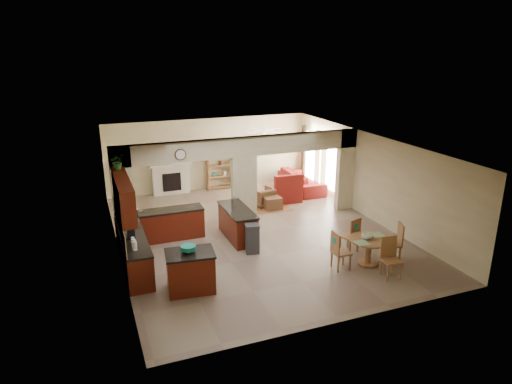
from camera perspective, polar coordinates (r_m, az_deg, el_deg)
name	(u,v)px	position (r m, az deg, el deg)	size (l,w,h in m)	color
floor	(255,233)	(13.97, -0.09, -5.20)	(10.00, 10.00, 0.00)	#796853
ceiling	(255,143)	(13.13, -0.10, 6.11)	(10.00, 10.00, 0.00)	white
wall_back	(210,154)	(18.08, -5.83, 4.75)	(8.00, 8.00, 0.00)	beige
wall_front	(346,261)	(9.32, 11.15, -8.42)	(8.00, 8.00, 0.00)	beige
wall_left	(115,206)	(12.68, -17.22, -1.71)	(10.00, 10.00, 0.00)	beige
wall_right	(370,176)	(15.33, 14.00, 1.91)	(10.00, 10.00, 0.00)	beige
partition_left_pier	(123,194)	(13.65, -16.31, -0.24)	(0.60, 0.25, 2.80)	beige
partition_center_pier	(244,190)	(14.47, -1.52, 0.27)	(0.80, 0.25, 2.20)	beige
partition_right_pier	(345,170)	(15.96, 11.09, 2.74)	(0.60, 0.25, 2.80)	beige
partition_header	(244,147)	(14.11, -1.57, 5.69)	(8.00, 0.25, 0.60)	beige
kitchen_counter	(147,238)	(12.84, -13.45, -5.61)	(2.52, 3.29, 1.48)	#470F08
upper_cabinets	(123,196)	(11.77, -16.26, -0.45)	(0.35, 2.40, 0.90)	#470F08
peninsula	(238,223)	(13.51, -2.30, -3.95)	(0.70, 1.85, 0.91)	#470F08
wall_clock	(180,155)	(13.46, -9.42, 4.63)	(0.34, 0.34, 0.03)	#4B2C19
rug	(265,207)	(16.20, 1.19, -1.86)	(1.60, 1.30, 0.01)	brown
fireplace	(171,178)	(17.78, -10.58, 1.69)	(1.60, 0.35, 1.20)	beige
shelving_unit	(220,167)	(18.12, -4.56, 3.19)	(1.00, 0.32, 1.80)	brown
window_a	(332,166)	(17.22, 9.54, 3.25)	(0.02, 0.90, 1.90)	white
window_b	(311,156)	(18.65, 6.90, 4.50)	(0.02, 0.90, 1.90)	white
glazed_door	(321,164)	(17.97, 8.14, 3.43)	(0.02, 0.70, 2.10)	white
drape_a_left	(340,170)	(16.70, 10.45, 2.74)	(0.10, 0.28, 2.30)	#46231C
drape_a_right	(324,162)	(17.70, 8.44, 3.70)	(0.10, 0.28, 2.30)	#46231C
drape_b_left	(317,159)	(18.12, 7.67, 4.07)	(0.10, 0.28, 2.30)	#46231C
drape_b_right	(303,153)	(19.15, 5.95, 4.88)	(0.10, 0.28, 2.30)	#46231C
ceiling_fan	(264,131)	(16.46, 1.02, 7.67)	(1.00, 1.00, 0.10)	white
kitchen_island	(191,271)	(10.83, -8.19, -9.78)	(1.20, 0.92, 0.97)	#470F08
teal_bowl	(188,249)	(10.59, -8.47, -7.05)	(0.35, 0.35, 0.17)	#127E6C
trash_can	(252,240)	(12.59, -0.48, -5.99)	(0.36, 0.31, 0.77)	#2E2E30
dining_table	(369,247)	(12.26, 13.93, -6.72)	(1.05, 1.05, 0.72)	brown
fruit_bowl	(367,236)	(12.13, 13.72, -5.36)	(0.29, 0.29, 0.16)	#83C029
sofa	(301,181)	(18.12, 5.69, 1.43)	(0.99, 2.54, 0.74)	maroon
chaise	(285,195)	(16.81, 3.59, -0.39)	(1.07, 0.88, 0.43)	maroon
armchair	(263,197)	(16.28, 0.89, -0.59)	(0.68, 0.70, 0.64)	maroon
ottoman	(272,203)	(16.00, 2.01, -1.33)	(0.59, 0.59, 0.43)	maroon
plant	(117,161)	(12.48, -16.93, 3.67)	(0.38, 0.33, 0.42)	#1D4913
chair_north	(352,234)	(12.80, 11.92, -5.16)	(0.53, 0.53, 1.02)	brown
chair_east	(396,240)	(12.69, 17.08, -5.80)	(0.54, 0.54, 1.02)	brown
chair_south	(390,255)	(11.78, 16.40, -7.61)	(0.47, 0.47, 1.02)	brown
chair_west	(339,249)	(11.81, 10.28, -7.06)	(0.44, 0.43, 1.02)	brown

